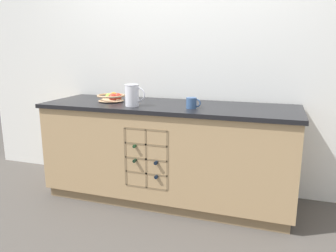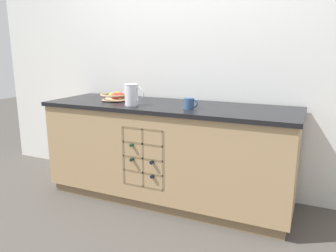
{
  "view_description": "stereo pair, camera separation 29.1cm",
  "coord_description": "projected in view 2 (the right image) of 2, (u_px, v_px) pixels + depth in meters",
  "views": [
    {
      "loc": [
        0.91,
        -2.69,
        1.34
      ],
      "look_at": [
        0.0,
        0.0,
        0.69
      ],
      "focal_mm": 35.0,
      "sensor_mm": 36.0,
      "label": 1
    },
    {
      "loc": [
        1.18,
        -2.59,
        1.34
      ],
      "look_at": [
        0.0,
        0.0,
        0.69
      ],
      "focal_mm": 35.0,
      "sensor_mm": 36.0,
      "label": 2
    }
  ],
  "objects": [
    {
      "name": "ground_plane",
      "position": [
        168.0,
        197.0,
        3.07
      ],
      "size": [
        14.0,
        14.0,
        0.0
      ],
      "primitive_type": "plane",
      "color": "#4C4742"
    },
    {
      "name": "back_wall",
      "position": [
        186.0,
        58.0,
        3.15
      ],
      "size": [
        4.6,
        0.06,
        2.55
      ],
      "primitive_type": "cube",
      "color": "white",
      "rests_on": "ground_plane"
    },
    {
      "name": "kitchen_island",
      "position": [
        168.0,
        152.0,
        2.97
      ],
      "size": [
        2.24,
        0.73,
        0.88
      ],
      "color": "olive",
      "rests_on": "ground_plane"
    },
    {
      "name": "fruit_bowl",
      "position": [
        115.0,
        96.0,
        3.08
      ],
      "size": [
        0.26,
        0.26,
        0.08
      ],
      "color": "tan",
      "rests_on": "kitchen_island"
    },
    {
      "name": "white_pitcher",
      "position": [
        132.0,
        94.0,
        2.8
      ],
      "size": [
        0.18,
        0.12,
        0.18
      ],
      "color": "white",
      "rests_on": "kitchen_island"
    },
    {
      "name": "ceramic_mug",
      "position": [
        189.0,
        103.0,
        2.65
      ],
      "size": [
        0.12,
        0.08,
        0.09
      ],
      "color": "#385684",
      "rests_on": "kitchen_island"
    }
  ]
}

